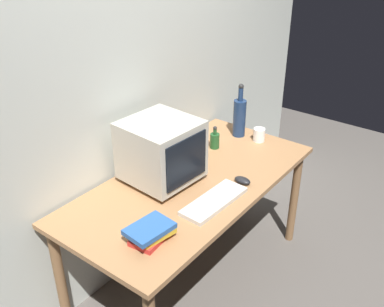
{
  "coord_description": "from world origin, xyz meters",
  "views": [
    {
      "loc": [
        -1.75,
        -1.33,
        2.13
      ],
      "look_at": [
        0.0,
        0.0,
        0.94
      ],
      "focal_mm": 41.54,
      "sensor_mm": 36.0,
      "label": 1
    }
  ],
  "objects": [
    {
      "name": "computer_mouse",
      "position": [
        0.15,
        -0.25,
        0.77
      ],
      "size": [
        0.06,
        0.1,
        0.04
      ],
      "primitive_type": "ellipsoid",
      "rotation": [
        0.0,
        0.0,
        -0.02
      ],
      "color": "black",
      "rests_on": "desk"
    },
    {
      "name": "crt_monitor",
      "position": [
        -0.1,
        0.14,
        0.95
      ],
      "size": [
        0.4,
        0.41,
        0.37
      ],
      "color": "#B2AD9E",
      "rests_on": "desk"
    },
    {
      "name": "cd_spindle",
      "position": [
        0.26,
        0.16,
        0.78
      ],
      "size": [
        0.12,
        0.12,
        0.04
      ],
      "primitive_type": "cylinder",
      "color": "#595B66",
      "rests_on": "desk"
    },
    {
      "name": "back_wall",
      "position": [
        0.0,
        0.45,
        1.25
      ],
      "size": [
        4.0,
        0.08,
        2.5
      ],
      "primitive_type": "cube",
      "color": "beige",
      "rests_on": "ground"
    },
    {
      "name": "keyboard",
      "position": [
        -0.11,
        -0.23,
        0.77
      ],
      "size": [
        0.43,
        0.17,
        0.02
      ],
      "primitive_type": "cube",
      "rotation": [
        0.0,
        0.0,
        -0.05
      ],
      "color": "beige",
      "rests_on": "desk"
    },
    {
      "name": "bottle_tall",
      "position": [
        0.68,
        0.1,
        0.9
      ],
      "size": [
        0.09,
        0.09,
        0.38
      ],
      "color": "navy",
      "rests_on": "desk"
    },
    {
      "name": "book_stack",
      "position": [
        -0.54,
        -0.16,
        0.8
      ],
      "size": [
        0.24,
        0.18,
        0.08
      ],
      "color": "red",
      "rests_on": "desk"
    },
    {
      "name": "ground_plane",
      "position": [
        0.0,
        0.0,
        0.0
      ],
      "size": [
        6.0,
        6.0,
        0.0
      ],
      "primitive_type": "plane",
      "color": "#56514C"
    },
    {
      "name": "bottle_short",
      "position": [
        0.42,
        0.13,
        0.81
      ],
      "size": [
        0.06,
        0.06,
        0.16
      ],
      "color": "#1E4C23",
      "rests_on": "desk"
    },
    {
      "name": "desk",
      "position": [
        0.0,
        0.0,
        0.67
      ],
      "size": [
        1.63,
        0.78,
        0.76
      ],
      "color": "#9E7047",
      "rests_on": "ground"
    },
    {
      "name": "mug",
      "position": [
        0.69,
        -0.05,
        0.8
      ],
      "size": [
        0.12,
        0.08,
        0.09
      ],
      "color": "white",
      "rests_on": "desk"
    }
  ]
}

